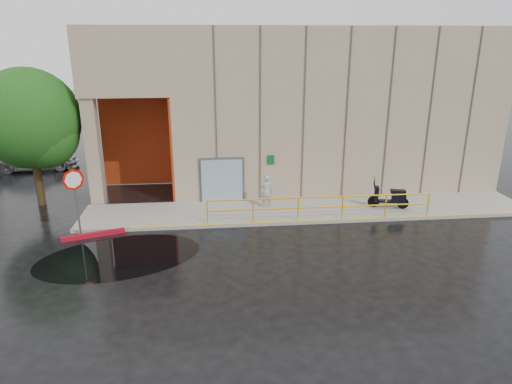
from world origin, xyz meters
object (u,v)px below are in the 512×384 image
(scooter, at_px, (390,191))
(stop_sign, at_px, (75,189))
(car_c, at_px, (35,158))
(person, at_px, (266,191))
(red_curb, at_px, (93,235))
(tree_near, at_px, (32,123))

(scooter, relative_size, stop_sign, 0.66)
(scooter, distance_m, car_c, 20.49)
(person, height_order, stop_sign, stop_sign)
(red_curb, bearing_deg, car_c, 118.58)
(person, relative_size, car_c, 0.31)
(person, xyz_separation_m, red_curb, (-7.18, -2.33, -0.81))
(person, distance_m, stop_sign, 8.08)
(stop_sign, bearing_deg, red_curb, -21.11)
(scooter, relative_size, tree_near, 0.29)
(scooter, distance_m, red_curb, 12.81)
(scooter, relative_size, car_c, 0.38)
(person, height_order, red_curb, person)
(scooter, height_order, car_c, scooter)
(person, xyz_separation_m, tree_near, (-10.33, 1.70, 3.00))
(scooter, xyz_separation_m, stop_sign, (-13.17, -1.57, 1.06))
(scooter, xyz_separation_m, red_curb, (-12.67, -1.63, -0.86))
(scooter, bearing_deg, stop_sign, -157.58)
(red_curb, height_order, tree_near, tree_near)
(stop_sign, height_order, red_curb, stop_sign)
(car_c, bearing_deg, stop_sign, -159.91)
(stop_sign, distance_m, car_c, 11.82)
(person, height_order, car_c, person)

